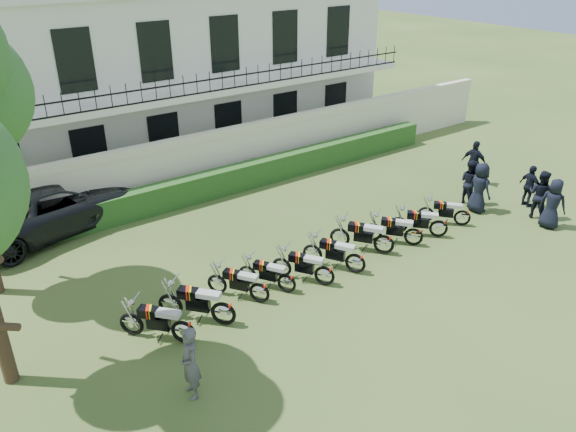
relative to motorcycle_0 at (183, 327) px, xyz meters
The scene contains 22 objects.
ground 5.81m from the motorcycle_0, ahead, with size 100.00×100.00×0.00m, color #355020.
perimeter_wall 9.99m from the motorcycle_0, 54.54° to the left, with size 30.00×0.35×2.30m.
hedge 9.98m from the motorcycle_0, 47.18° to the left, with size 18.00×0.60×1.00m, color #194017.
building 15.56m from the motorcycle_0, 67.66° to the left, with size 20.40×9.60×7.40m.
motorcycle_0 is the anchor object (origin of this frame).
motorcycle_1 1.15m from the motorcycle_0, ahead, with size 1.45×1.70×1.16m.
motorcycle_2 2.46m from the motorcycle_0, ahead, with size 1.11×1.59×1.01m.
motorcycle_3 3.33m from the motorcycle_0, ahead, with size 1.01×1.55×0.97m.
motorcycle_4 4.39m from the motorcycle_0, ahead, with size 1.12×1.65×1.04m.
motorcycle_5 5.55m from the motorcycle_0, ahead, with size 1.08×1.77×1.08m.
motorcycle_6 7.02m from the motorcycle_0, ahead, with size 1.28×1.73×1.12m.
motorcycle_7 8.18m from the motorcycle_0, ahead, with size 1.27×1.55×1.04m.
motorcycle_8 9.28m from the motorcycle_0, ahead, with size 1.37×1.46×1.04m.
motorcycle_9 10.59m from the motorcycle_0, ahead, with size 1.25×1.41×0.98m.
suv 8.13m from the motorcycle_0, 95.61° to the left, with size 2.78×6.04×1.68m, color black.
inspector 1.81m from the motorcycle_0, 110.83° to the right, with size 0.63×0.41×1.72m, color #535458.
officer_0 13.05m from the motorcycle_0, ahead, with size 0.86×0.56×1.76m, color black.
officer_1 13.32m from the motorcycle_0, ahead, with size 0.86×0.67×1.78m, color black.
officer_2 13.87m from the motorcycle_0, ahead, with size 0.93×0.39×1.58m, color black.
officer_3 12.01m from the motorcycle_0, ahead, with size 0.90×0.59×1.85m, color black.
officer_4 12.36m from the motorcycle_0, ahead, with size 0.82×0.64×1.69m, color black.
officer_5 14.17m from the motorcycle_0, ahead, with size 1.05×0.44×1.79m, color black.
Camera 1 is at (-10.15, -10.46, 8.87)m, focal length 35.00 mm.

